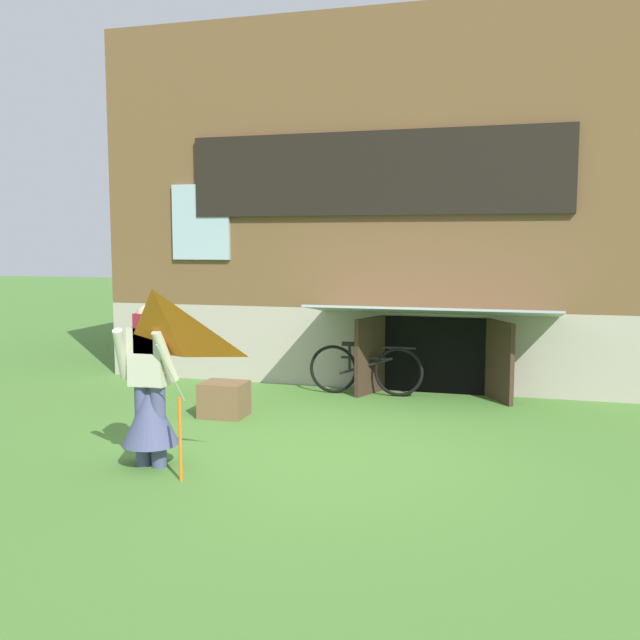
{
  "coord_description": "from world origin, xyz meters",
  "views": [
    {
      "loc": [
        1.92,
        -6.69,
        2.07
      ],
      "look_at": [
        -0.16,
        0.82,
        1.21
      ],
      "focal_mm": 39.78,
      "sensor_mm": 36.0,
      "label": 1
    }
  ],
  "objects_px": {
    "person": "(150,399)",
    "wooden_crate": "(224,399)",
    "kite": "(154,338)",
    "bicycle_black": "(365,369)"
  },
  "relations": [
    {
      "from": "kite",
      "to": "bicycle_black",
      "type": "relative_size",
      "value": 1.03
    },
    {
      "from": "person",
      "to": "wooden_crate",
      "type": "xyz_separation_m",
      "value": [
        -0.1,
        1.93,
        -0.42
      ]
    },
    {
      "from": "person",
      "to": "wooden_crate",
      "type": "distance_m",
      "value": 1.98
    },
    {
      "from": "person",
      "to": "wooden_crate",
      "type": "relative_size",
      "value": 2.89
    },
    {
      "from": "kite",
      "to": "wooden_crate",
      "type": "distance_m",
      "value": 2.69
    },
    {
      "from": "kite",
      "to": "wooden_crate",
      "type": "height_order",
      "value": "kite"
    },
    {
      "from": "person",
      "to": "kite",
      "type": "relative_size",
      "value": 0.93
    },
    {
      "from": "bicycle_black",
      "to": "wooden_crate",
      "type": "distance_m",
      "value": 2.14
    },
    {
      "from": "bicycle_black",
      "to": "wooden_crate",
      "type": "height_order",
      "value": "bicycle_black"
    },
    {
      "from": "kite",
      "to": "wooden_crate",
      "type": "xyz_separation_m",
      "value": [
        -0.43,
        2.43,
        -1.07
      ]
    }
  ]
}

